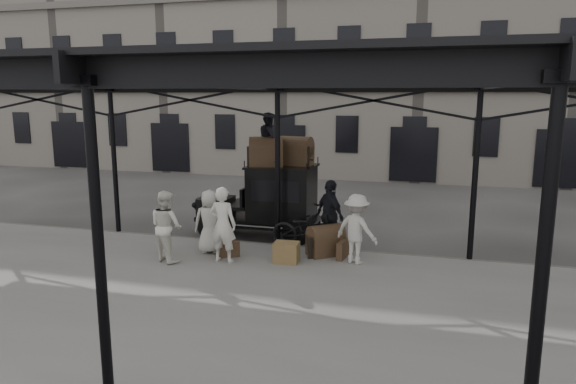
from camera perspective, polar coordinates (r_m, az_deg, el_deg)
name	(u,v)px	position (r m, az deg, el deg)	size (l,w,h in m)	color
ground	(254,273)	(12.44, -3.77, -8.96)	(120.00, 120.00, 0.00)	#383533
platform	(222,302)	(10.67, -7.35, -12.02)	(28.00, 8.00, 0.15)	slate
canopy	(222,73)	(10.11, -7.36, 12.97)	(22.50, 9.00, 4.74)	black
building_frontage	(360,43)	(29.45, 8.03, 16.11)	(64.00, 8.00, 14.00)	slate
taxi	(272,198)	(15.12, -1.81, -0.66)	(3.65, 1.55, 2.18)	black
porter_left	(223,225)	(12.61, -7.26, -3.61)	(0.68, 0.45, 1.87)	silver
porter_midleft	(166,226)	(12.93, -13.36, -3.69)	(0.86, 0.67, 1.76)	silver
porter_centre	(210,221)	(13.41, -8.69, -3.25)	(0.81, 0.53, 1.65)	beige
porter_official	(330,216)	(13.44, 4.72, -2.62)	(1.11, 0.46, 1.89)	black
porter_right	(357,229)	(12.51, 7.63, -4.10)	(1.10, 0.63, 1.71)	beige
bicycle	(309,230)	(13.50, 2.33, -4.26)	(0.73, 2.08, 1.09)	black
porter_roof	(269,139)	(14.79, -2.07, 5.89)	(0.74, 0.58, 1.52)	black
steamer_trunk_roof_near	(266,154)	(14.70, -2.42, 4.25)	(0.96, 0.58, 0.70)	#4E3B24
steamer_trunk_roof_far	(296,153)	(14.92, 0.86, 4.34)	(0.95, 0.58, 0.69)	#4E3B24
steamer_trunk_platform	(326,242)	(13.21, 4.22, -5.60)	(0.90, 0.55, 0.66)	#4E3B24
wicker_hamper	(286,252)	(12.63, -0.18, -6.72)	(0.60, 0.45, 0.50)	olive
suitcase_upright	(343,250)	(13.01, 6.11, -6.37)	(0.15, 0.60, 0.45)	#4E3B24
suitcase_flat	(228,249)	(13.12, -6.71, -6.35)	(0.60, 0.15, 0.40)	#4E3B24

